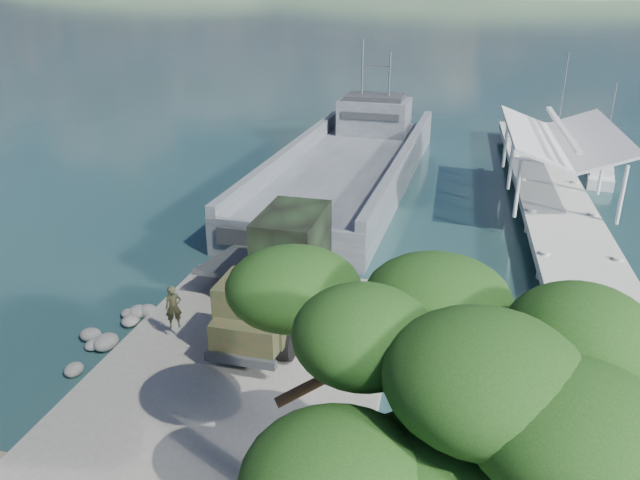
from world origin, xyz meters
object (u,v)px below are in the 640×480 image
(landing_craft, at_px, (347,174))
(overhang_tree, at_px, (428,377))
(military_truck, at_px, (281,271))
(sailboat_far, at_px, (557,135))
(pier, at_px, (556,192))
(sailboat_near, at_px, (600,175))
(soldier, at_px, (174,316))

(landing_craft, xyz_separation_m, overhang_tree, (6.55, -30.78, 5.51))
(landing_craft, bearing_deg, military_truck, -84.46)
(landing_craft, bearing_deg, sailboat_far, 50.63)
(landing_craft, height_order, sailboat_far, landing_craft)
(pier, height_order, sailboat_near, sailboat_near)
(soldier, bearing_deg, military_truck, 4.60)
(pier, bearing_deg, military_truck, -128.94)
(pier, relative_size, sailboat_near, 6.32)
(soldier, xyz_separation_m, sailboat_far, (19.09, 38.61, -0.94))
(military_truck, distance_m, sailboat_near, 29.31)
(military_truck, bearing_deg, sailboat_near, 57.88)
(landing_craft, relative_size, soldier, 19.24)
(sailboat_near, bearing_deg, military_truck, -114.52)
(sailboat_near, bearing_deg, landing_craft, -154.17)
(landing_craft, relative_size, sailboat_far, 4.28)
(landing_craft, relative_size, military_truck, 3.83)
(military_truck, xyz_separation_m, soldier, (-3.57, -2.40, -1.09))
(overhang_tree, bearing_deg, landing_craft, 102.01)
(pier, height_order, military_truck, pier)
(military_truck, bearing_deg, soldier, -143.17)
(landing_craft, xyz_separation_m, sailboat_far, (16.05, 17.01, -0.38))
(landing_craft, bearing_deg, overhang_tree, -74.03)
(military_truck, height_order, sailboat_far, sailboat_far)
(pier, xyz_separation_m, landing_craft, (-13.04, 3.72, -0.81))
(pier, distance_m, military_truck, 19.92)
(pier, xyz_separation_m, sailboat_near, (4.28, 8.46, -1.23))
(sailboat_far, bearing_deg, soldier, -120.06)
(pier, height_order, soldier, pier)
(soldier, bearing_deg, landing_craft, 52.68)
(sailboat_near, bearing_deg, sailboat_far, 106.44)
(pier, relative_size, sailboat_far, 5.76)
(soldier, bearing_deg, pier, 18.72)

